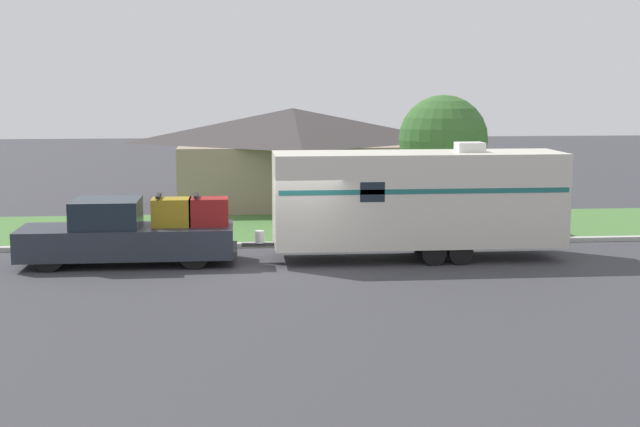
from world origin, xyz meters
TOP-DOWN VIEW (x-y plane):
  - ground_plane at (0.00, 0.00)m, footprint 120.00×120.00m
  - curb_strip at (0.00, 3.75)m, footprint 80.00×0.30m
  - lawn_strip at (0.00, 7.40)m, footprint 80.00×7.00m
  - house_across_street at (0.78, 14.12)m, footprint 10.33×7.78m
  - pickup_truck at (-4.77, 1.40)m, footprint 6.18×2.04m
  - travel_trailer at (3.64, 1.40)m, footprint 9.45×2.27m
  - mailbox at (6.37, 4.84)m, footprint 0.48×0.20m
  - tree_in_yard at (5.66, 6.91)m, footprint 3.16×3.16m

SIDE VIEW (x-z plane):
  - ground_plane at x=0.00m, z-range 0.00..0.00m
  - lawn_strip at x=0.00m, z-range 0.00..0.03m
  - curb_strip at x=0.00m, z-range 0.00..0.14m
  - pickup_truck at x=-4.77m, z-range -0.12..1.90m
  - mailbox at x=6.37m, z-range 0.36..1.70m
  - travel_trailer at x=3.64m, z-range 0.08..3.53m
  - house_across_street at x=0.78m, z-range 0.07..4.17m
  - tree_in_yard at x=5.66m, z-range 0.80..5.56m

